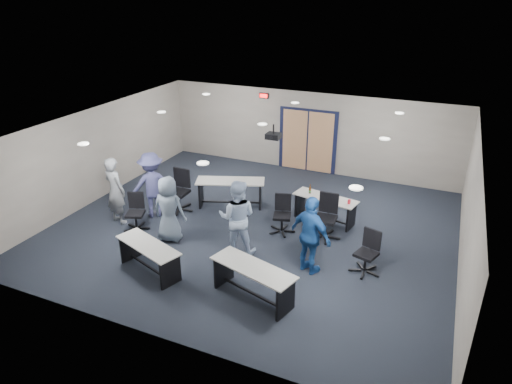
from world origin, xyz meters
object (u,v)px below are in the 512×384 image
at_px(person_plaid, 169,209).
at_px(table_back_right, 325,205).
at_px(chair_loose_left, 135,213).
at_px(person_gray, 115,190).
at_px(person_back, 152,185).
at_px(chair_back_c, 282,215).
at_px(table_back_left, 230,188).
at_px(chair_back_d, 326,217).
at_px(table_front_left, 149,253).
at_px(person_lightblue, 237,217).
at_px(chair_loose_right, 366,253).
at_px(table_front_right, 253,277).
at_px(person_navy, 311,236).
at_px(chair_back_a, 178,191).

bearing_deg(person_plaid, table_back_right, -147.67).
height_order(chair_loose_left, person_plaid, person_plaid).
relative_size(person_gray, person_plaid, 1.09).
bearing_deg(table_back_right, chair_loose_left, -139.60).
bearing_deg(person_back, person_gray, 3.06).
xyz_separation_m(table_back_right, chair_back_c, (-0.84, -1.05, 0.02)).
bearing_deg(table_back_left, chair_back_d, -34.26).
relative_size(chair_back_c, chair_back_d, 0.87).
relative_size(table_back_left, person_back, 1.11).
distance_m(table_front_left, person_gray, 2.77).
xyz_separation_m(person_plaid, person_lightblue, (1.78, 0.16, 0.07)).
height_order(chair_back_c, person_gray, person_gray).
bearing_deg(table_back_right, chair_loose_right, -42.20).
bearing_deg(person_lightblue, person_plaid, -9.83).
bearing_deg(table_back_left, chair_loose_left, -146.25).
xyz_separation_m(table_front_right, person_lightblue, (-1.06, 1.50, 0.41)).
bearing_deg(person_plaid, table_back_left, -107.46).
xyz_separation_m(chair_back_d, chair_loose_right, (1.23, -1.13, -0.08)).
bearing_deg(chair_back_d, person_plaid, -157.02).
height_order(person_plaid, person_navy, person_navy).
xyz_separation_m(person_plaid, person_navy, (3.60, 0.04, 0.06)).
height_order(table_front_right, person_plaid, person_plaid).
relative_size(chair_back_d, person_lightblue, 0.63).
height_order(chair_loose_left, chair_loose_right, chair_loose_right).
distance_m(table_back_left, person_gray, 3.16).
bearing_deg(chair_back_a, person_navy, -20.02).
xyz_separation_m(table_front_left, chair_back_a, (-1.06, 2.87, 0.13)).
height_order(person_gray, person_plaid, person_gray).
xyz_separation_m(table_back_left, person_plaid, (-0.51, -2.34, 0.31)).
xyz_separation_m(table_back_right, person_plaid, (-3.25, -2.51, 0.36)).
relative_size(chair_loose_right, person_lightblue, 0.54).
height_order(chair_loose_right, person_gray, person_gray).
relative_size(chair_back_a, person_lightblue, 0.65).
bearing_deg(chair_loose_right, table_back_left, 173.78).
bearing_deg(table_front_right, person_plaid, 171.03).
height_order(chair_back_a, chair_loose_right, chair_back_a).
xyz_separation_m(table_front_left, table_back_left, (0.15, 3.74, 0.06)).
height_order(chair_back_d, person_lightblue, person_lightblue).
height_order(table_front_right, person_back, person_back).
bearing_deg(chair_back_d, person_navy, -88.65).
relative_size(chair_loose_right, person_back, 0.54).
xyz_separation_m(table_back_right, chair_loose_right, (1.49, -2.02, 0.01)).
bearing_deg(chair_back_a, chair_loose_right, -11.76).
height_order(table_back_left, person_gray, person_gray).
distance_m(chair_loose_right, person_lightblue, 3.01).
relative_size(person_plaid, person_back, 0.92).
bearing_deg(table_front_left, person_plaid, 123.95).
distance_m(table_back_left, chair_loose_left, 2.79).
bearing_deg(table_front_left, person_back, 142.41).
distance_m(chair_back_d, chair_loose_right, 1.67).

